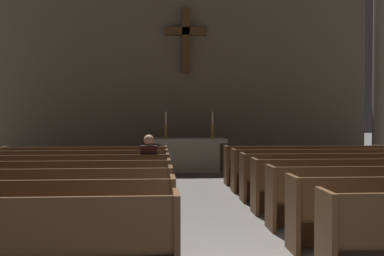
{
  "coord_description": "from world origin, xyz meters",
  "views": [
    {
      "loc": [
        -0.9,
        -4.53,
        1.68
      ],
      "look_at": [
        0.0,
        8.34,
        1.35
      ],
      "focal_mm": 44.02,
      "sensor_mm": 36.0,
      "label": 1
    }
  ],
  "objects_px": {
    "pew_right_row_7": "(303,164)",
    "candlestick_right": "(212,129)",
    "pew_left_row_7": "(86,166)",
    "pew_right_row_5": "(339,176)",
    "altar": "(189,154)",
    "lone_worshipper": "(149,167)",
    "pew_left_row_5": "(67,179)",
    "pew_right_row_6": "(319,170)",
    "pew_left_row_4": "(54,188)",
    "candlestick_left": "(166,130)",
    "pew_left_row_6": "(77,172)",
    "pew_left_row_3": "(35,201)",
    "pew_right_row_4": "(364,185)",
    "pew_left_row_2": "(10,218)"
  },
  "relations": [
    {
      "from": "altar",
      "to": "candlestick_right",
      "type": "xyz_separation_m",
      "value": [
        0.7,
        0.0,
        0.74
      ]
    },
    {
      "from": "pew_left_row_2",
      "to": "pew_right_row_5",
      "type": "xyz_separation_m",
      "value": [
        5.32,
        3.45,
        0.0
      ]
    },
    {
      "from": "pew_left_row_2",
      "to": "altar",
      "type": "distance_m",
      "value": 8.82
    },
    {
      "from": "pew_left_row_3",
      "to": "pew_right_row_6",
      "type": "xyz_separation_m",
      "value": [
        5.32,
        3.45,
        0.0
      ]
    },
    {
      "from": "pew_left_row_3",
      "to": "pew_left_row_5",
      "type": "distance_m",
      "value": 2.3
    },
    {
      "from": "pew_left_row_4",
      "to": "pew_right_row_6",
      "type": "relative_size",
      "value": 1.0
    },
    {
      "from": "pew_right_row_6",
      "to": "pew_right_row_7",
      "type": "height_order",
      "value": "same"
    },
    {
      "from": "pew_right_row_7",
      "to": "pew_right_row_4",
      "type": "bearing_deg",
      "value": -90.0
    },
    {
      "from": "candlestick_left",
      "to": "lone_worshipper",
      "type": "bearing_deg",
      "value": -94.64
    },
    {
      "from": "pew_left_row_6",
      "to": "altar",
      "type": "relative_size",
      "value": 1.77
    },
    {
      "from": "pew_left_row_5",
      "to": "candlestick_left",
      "type": "xyz_separation_m",
      "value": [
        1.96,
        4.96,
        0.79
      ]
    },
    {
      "from": "pew_left_row_3",
      "to": "pew_left_row_6",
      "type": "relative_size",
      "value": 1.0
    },
    {
      "from": "candlestick_left",
      "to": "pew_right_row_7",
      "type": "bearing_deg",
      "value": -38.45
    },
    {
      "from": "pew_right_row_7",
      "to": "altar",
      "type": "bearing_deg",
      "value": 134.92
    },
    {
      "from": "pew_left_row_3",
      "to": "pew_right_row_7",
      "type": "bearing_deg",
      "value": 40.84
    },
    {
      "from": "pew_right_row_4",
      "to": "altar",
      "type": "relative_size",
      "value": 1.77
    },
    {
      "from": "pew_left_row_7",
      "to": "lone_worshipper",
      "type": "bearing_deg",
      "value": -55.4
    },
    {
      "from": "pew_right_row_6",
      "to": "pew_left_row_7",
      "type": "bearing_deg",
      "value": 167.81
    },
    {
      "from": "pew_left_row_4",
      "to": "pew_left_row_3",
      "type": "bearing_deg",
      "value": -90.0
    },
    {
      "from": "altar",
      "to": "candlestick_left",
      "type": "height_order",
      "value": "candlestick_left"
    },
    {
      "from": "pew_left_row_5",
      "to": "pew_left_row_6",
      "type": "height_order",
      "value": "same"
    },
    {
      "from": "pew_left_row_2",
      "to": "candlestick_left",
      "type": "relative_size",
      "value": 4.91
    },
    {
      "from": "pew_right_row_7",
      "to": "candlestick_right",
      "type": "height_order",
      "value": "candlestick_right"
    },
    {
      "from": "pew_left_row_4",
      "to": "candlestick_left",
      "type": "bearing_deg",
      "value": 72.24
    },
    {
      "from": "lone_worshipper",
      "to": "candlestick_right",
      "type": "bearing_deg",
      "value": 69.92
    },
    {
      "from": "pew_right_row_4",
      "to": "pew_left_row_7",
      "type": "bearing_deg",
      "value": 147.05
    },
    {
      "from": "pew_left_row_3",
      "to": "pew_right_row_7",
      "type": "xyz_separation_m",
      "value": [
        5.32,
        4.59,
        0.0
      ]
    },
    {
      "from": "pew_left_row_3",
      "to": "pew_right_row_5",
      "type": "height_order",
      "value": "same"
    },
    {
      "from": "altar",
      "to": "candlestick_left",
      "type": "bearing_deg",
      "value": 180.0
    },
    {
      "from": "pew_right_row_6",
      "to": "pew_left_row_4",
      "type": "bearing_deg",
      "value": -156.63
    },
    {
      "from": "candlestick_right",
      "to": "lone_worshipper",
      "type": "height_order",
      "value": "candlestick_right"
    },
    {
      "from": "pew_left_row_5",
      "to": "candlestick_right",
      "type": "height_order",
      "value": "candlestick_right"
    },
    {
      "from": "pew_left_row_7",
      "to": "pew_left_row_6",
      "type": "bearing_deg",
      "value": -90.0
    },
    {
      "from": "pew_left_row_3",
      "to": "pew_right_row_5",
      "type": "distance_m",
      "value": 5.79
    },
    {
      "from": "pew_left_row_2",
      "to": "lone_worshipper",
      "type": "relative_size",
      "value": 2.95
    },
    {
      "from": "pew_left_row_4",
      "to": "pew_left_row_2",
      "type": "bearing_deg",
      "value": -90.0
    },
    {
      "from": "pew_left_row_5",
      "to": "pew_left_row_7",
      "type": "height_order",
      "value": "same"
    },
    {
      "from": "pew_right_row_6",
      "to": "altar",
      "type": "xyz_separation_m",
      "value": [
        -2.66,
        3.81,
        0.06
      ]
    },
    {
      "from": "altar",
      "to": "candlestick_right",
      "type": "relative_size",
      "value": 2.77
    },
    {
      "from": "pew_left_row_7",
      "to": "pew_right_row_7",
      "type": "height_order",
      "value": "same"
    },
    {
      "from": "pew_left_row_7",
      "to": "candlestick_right",
      "type": "xyz_separation_m",
      "value": [
        3.36,
        2.67,
        0.79
      ]
    },
    {
      "from": "pew_left_row_5",
      "to": "pew_right_row_6",
      "type": "bearing_deg",
      "value": 12.19
    },
    {
      "from": "candlestick_right",
      "to": "pew_left_row_5",
      "type": "bearing_deg",
      "value": -124.08
    },
    {
      "from": "pew_left_row_3",
      "to": "pew_left_row_4",
      "type": "xyz_separation_m",
      "value": [
        0.0,
        1.15,
        0.0
      ]
    },
    {
      "from": "pew_left_row_4",
      "to": "pew_left_row_5",
      "type": "relative_size",
      "value": 1.0
    },
    {
      "from": "pew_right_row_7",
      "to": "pew_right_row_5",
      "type": "bearing_deg",
      "value": -90.0
    },
    {
      "from": "pew_right_row_5",
      "to": "pew_right_row_7",
      "type": "xyz_separation_m",
      "value": [
        0.0,
        2.3,
        0.0
      ]
    },
    {
      "from": "pew_right_row_5",
      "to": "candlestick_right",
      "type": "xyz_separation_m",
      "value": [
        -1.96,
        4.96,
        0.79
      ]
    },
    {
      "from": "altar",
      "to": "candlestick_left",
      "type": "relative_size",
      "value": 2.77
    },
    {
      "from": "pew_right_row_4",
      "to": "pew_right_row_6",
      "type": "relative_size",
      "value": 1.0
    }
  ]
}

